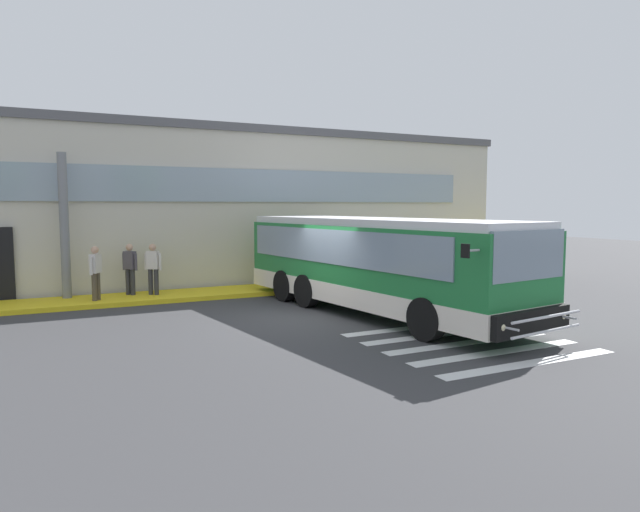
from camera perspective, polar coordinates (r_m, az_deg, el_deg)
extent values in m
cube|color=#353538|center=(15.36, -1.18, -6.31)|extent=(80.00, 90.00, 0.02)
cube|color=silver|center=(11.70, 20.90, -10.25)|extent=(4.40, 0.36, 0.01)
cube|color=silver|center=(12.31, 17.81, -9.39)|extent=(4.40, 0.36, 0.01)
cube|color=silver|center=(12.96, 15.03, -8.60)|extent=(4.40, 0.36, 0.01)
cube|color=silver|center=(13.63, 12.53, -7.86)|extent=(4.40, 0.36, 0.01)
cube|color=silver|center=(14.32, 10.27, -7.18)|extent=(4.40, 0.36, 0.01)
cube|color=beige|center=(26.43, -12.18, 4.68)|extent=(23.54, 12.00, 5.75)
cube|color=#56565B|center=(26.59, -12.31, 11.22)|extent=(23.74, 12.20, 0.30)
cube|color=#8C9EAD|center=(20.96, -5.57, 7.21)|extent=(17.54, 0.10, 1.20)
cube|color=yellow|center=(19.74, -7.03, -3.53)|extent=(27.54, 2.00, 0.15)
cylinder|color=slate|center=(19.09, -24.81, 2.84)|extent=(0.28, 0.28, 4.56)
cube|color=#1E7238|center=(15.81, 5.74, -0.75)|extent=(3.91, 10.29, 2.15)
cube|color=silver|center=(15.91, 5.71, -3.61)|extent=(3.96, 10.34, 0.55)
cube|color=silver|center=(15.73, 5.78, 3.51)|extent=(3.79, 10.08, 0.20)
cube|color=gray|center=(12.36, 20.61, 0.09)|extent=(2.34, 0.44, 1.05)
cube|color=gray|center=(16.84, 8.50, 1.29)|extent=(1.26, 8.76, 0.95)
cube|color=gray|center=(15.22, 1.27, 0.94)|extent=(1.26, 8.76, 0.95)
cube|color=black|center=(12.33, 20.66, 1.73)|extent=(2.14, 0.40, 0.28)
cube|color=black|center=(12.48, 20.89, -6.35)|extent=(2.45, 0.54, 0.52)
sphere|color=beige|center=(13.29, 23.60, -5.66)|extent=(0.18, 0.18, 0.18)
sphere|color=beige|center=(11.64, 18.12, -6.98)|extent=(0.18, 0.18, 0.18)
cylinder|color=#B7B7BF|center=(11.29, 15.39, 0.55)|extent=(0.40, 0.10, 0.05)
cube|color=black|center=(11.14, 14.72, 0.51)|extent=(0.07, 0.20, 0.28)
cylinder|color=black|center=(14.53, 17.49, -5.17)|extent=(0.44, 1.03, 1.00)
cylinder|color=black|center=(12.81, 10.86, -6.40)|extent=(0.44, 1.03, 1.00)
cylinder|color=black|center=(18.06, 4.91, -2.96)|extent=(0.44, 1.03, 1.00)
cylinder|color=black|center=(16.70, -1.40, -3.61)|extent=(0.44, 1.03, 1.00)
cylinder|color=black|center=(19.08, 2.46, -2.51)|extent=(0.44, 1.03, 1.00)
cylinder|color=black|center=(17.80, -3.66, -3.07)|extent=(0.44, 1.03, 1.00)
cylinder|color=#B7B7BF|center=(12.30, 22.29, -7.18)|extent=(2.24, 0.37, 0.06)
cylinder|color=#B7B7BF|center=(12.24, 22.34, -5.81)|extent=(2.24, 0.37, 0.06)
cylinder|color=#B7B7BF|center=(13.18, 23.96, -5.76)|extent=(0.12, 0.50, 0.05)
cylinder|color=#B7B7BF|center=(11.60, 18.78, -7.04)|extent=(0.12, 0.50, 0.05)
cylinder|color=#4C4233|center=(18.47, -21.89, -2.90)|extent=(0.15, 0.15, 0.85)
cylinder|color=#4C4233|center=(18.29, -22.20, -2.98)|extent=(0.15, 0.15, 0.85)
cube|color=silver|center=(18.30, -22.12, -0.72)|extent=(0.39, 0.44, 0.58)
sphere|color=tan|center=(18.26, -22.16, 0.59)|extent=(0.23, 0.23, 0.23)
cylinder|color=silver|center=(18.52, -21.73, -0.80)|extent=(0.09, 0.09, 0.55)
cylinder|color=silver|center=(18.09, -22.50, -0.96)|extent=(0.09, 0.09, 0.55)
cylinder|color=#2D2D33|center=(19.06, -18.70, -2.56)|extent=(0.15, 0.15, 0.85)
cylinder|color=#2D2D33|center=(19.19, -19.14, -2.52)|extent=(0.15, 0.15, 0.85)
cube|color=#4C4751|center=(19.04, -18.98, -0.41)|extent=(0.41, 0.43, 0.58)
sphere|color=tan|center=(19.01, -19.02, 0.85)|extent=(0.23, 0.23, 0.23)
cylinder|color=#4C4751|center=(18.88, -18.42, -0.59)|extent=(0.09, 0.09, 0.55)
cylinder|color=#4C4751|center=(19.22, -19.52, -0.52)|extent=(0.09, 0.09, 0.55)
cylinder|color=#2D2D33|center=(18.87, -16.49, -2.57)|extent=(0.15, 0.15, 0.85)
cylinder|color=#2D2D33|center=(18.96, -17.03, -2.55)|extent=(0.15, 0.15, 0.85)
cube|color=silver|center=(18.84, -16.81, -0.40)|extent=(0.44, 0.40, 0.58)
sphere|color=tan|center=(18.80, -16.85, 0.87)|extent=(0.23, 0.23, 0.23)
cylinder|color=silver|center=(18.73, -16.13, -0.57)|extent=(0.09, 0.09, 0.55)
cylinder|color=silver|center=(18.96, -17.48, -0.54)|extent=(0.09, 0.09, 0.55)
cube|color=#26663F|center=(18.99, -16.58, -0.42)|extent=(0.35, 0.32, 0.44)
cylinder|color=yellow|center=(18.83, -3.71, -2.77)|extent=(0.18, 0.18, 0.90)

